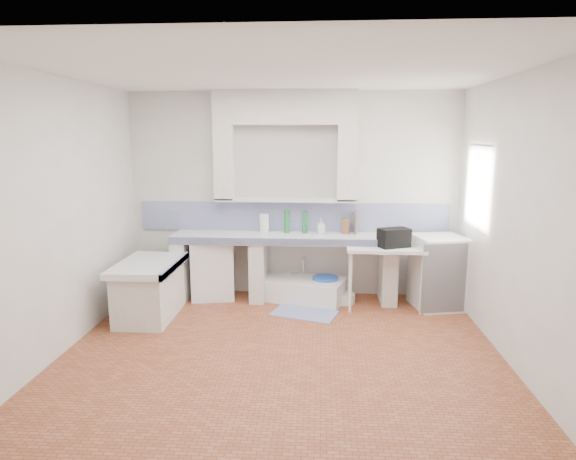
# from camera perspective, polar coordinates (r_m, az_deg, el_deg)

# --- Properties ---
(floor) EXTENTS (4.50, 4.50, 0.00)m
(floor) POSITION_cam_1_polar(r_m,az_deg,el_deg) (5.26, -0.75, -13.96)
(floor) COLOR #9F5537
(floor) RESTS_ON ground
(ceiling) EXTENTS (4.50, 4.50, 0.00)m
(ceiling) POSITION_cam_1_polar(r_m,az_deg,el_deg) (4.81, -0.83, 17.95)
(ceiling) COLOR white
(ceiling) RESTS_ON ground
(wall_back) EXTENTS (4.50, 0.00, 4.50)m
(wall_back) POSITION_cam_1_polar(r_m,az_deg,el_deg) (6.82, 0.56, 4.06)
(wall_back) COLOR silver
(wall_back) RESTS_ON ground
(wall_front) EXTENTS (4.50, 0.00, 4.50)m
(wall_front) POSITION_cam_1_polar(r_m,az_deg,el_deg) (2.90, -3.97, -5.30)
(wall_front) COLOR silver
(wall_front) RESTS_ON ground
(wall_left) EXTENTS (0.00, 4.50, 4.50)m
(wall_left) POSITION_cam_1_polar(r_m,az_deg,el_deg) (5.50, -24.88, 1.41)
(wall_left) COLOR silver
(wall_left) RESTS_ON ground
(wall_right) EXTENTS (0.00, 4.50, 4.50)m
(wall_right) POSITION_cam_1_polar(r_m,az_deg,el_deg) (5.17, 24.91, 0.88)
(wall_right) COLOR silver
(wall_right) RESTS_ON ground
(alcove_mass) EXTENTS (1.90, 0.25, 0.45)m
(alcove_mass) POSITION_cam_1_polar(r_m,az_deg,el_deg) (6.66, -0.37, 14.02)
(alcove_mass) COLOR silver
(alcove_mass) RESTS_ON ground
(window_frame) EXTENTS (0.35, 0.86, 1.06)m
(window_frame) POSITION_cam_1_polar(r_m,az_deg,el_deg) (6.33, 22.69, 4.52)
(window_frame) COLOR #3D2513
(window_frame) RESTS_ON ground
(lace_valance) EXTENTS (0.01, 0.84, 0.24)m
(lace_valance) POSITION_cam_1_polar(r_m,az_deg,el_deg) (6.26, 21.68, 8.03)
(lace_valance) COLOR white
(lace_valance) RESTS_ON ground
(counter_slab) EXTENTS (3.00, 0.60, 0.08)m
(counter_slab) POSITION_cam_1_polar(r_m,az_deg,el_deg) (6.61, -0.46, -0.89)
(counter_slab) COLOR white
(counter_slab) RESTS_ON ground
(counter_lip) EXTENTS (3.00, 0.04, 0.10)m
(counter_lip) POSITION_cam_1_polar(r_m,az_deg,el_deg) (6.34, -0.65, -1.41)
(counter_lip) COLOR navy
(counter_lip) RESTS_ON ground
(counter_pier_left) EXTENTS (0.20, 0.55, 0.82)m
(counter_pier_left) POSITION_cam_1_polar(r_m,az_deg,el_deg) (6.96, -12.06, -4.35)
(counter_pier_left) COLOR silver
(counter_pier_left) RESTS_ON ground
(counter_pier_mid) EXTENTS (0.20, 0.55, 0.82)m
(counter_pier_mid) POSITION_cam_1_polar(r_m,az_deg,el_deg) (6.75, -3.43, -4.59)
(counter_pier_mid) COLOR silver
(counter_pier_mid) RESTS_ON ground
(counter_pier_right) EXTENTS (0.20, 0.55, 0.82)m
(counter_pier_right) POSITION_cam_1_polar(r_m,az_deg,el_deg) (6.76, 11.50, -4.77)
(counter_pier_right) COLOR silver
(counter_pier_right) RESTS_ON ground
(peninsula_top) EXTENTS (0.70, 1.10, 0.08)m
(peninsula_top) POSITION_cam_1_polar(r_m,az_deg,el_deg) (6.22, -15.92, -3.96)
(peninsula_top) COLOR white
(peninsula_top) RESTS_ON ground
(peninsula_base) EXTENTS (0.60, 1.00, 0.62)m
(peninsula_base) POSITION_cam_1_polar(r_m,az_deg,el_deg) (6.32, -15.76, -7.03)
(peninsula_base) COLOR silver
(peninsula_base) RESTS_ON ground
(peninsula_lip) EXTENTS (0.04, 1.10, 0.10)m
(peninsula_lip) POSITION_cam_1_polar(r_m,az_deg,el_deg) (6.12, -13.00, -4.06)
(peninsula_lip) COLOR navy
(peninsula_lip) RESTS_ON ground
(backsplash) EXTENTS (4.27, 0.03, 0.40)m
(backsplash) POSITION_cam_1_polar(r_m,az_deg,el_deg) (6.84, 0.55, 1.55)
(backsplash) COLOR navy
(backsplash) RESTS_ON ground
(stove) EXTENTS (0.66, 0.65, 0.81)m
(stove) POSITION_cam_1_polar(r_m,az_deg,el_deg) (6.89, -8.69, -4.44)
(stove) COLOR white
(stove) RESTS_ON ground
(sink) EXTENTS (1.25, 0.91, 0.27)m
(sink) POSITION_cam_1_polar(r_m,az_deg,el_deg) (6.78, 1.72, -6.95)
(sink) COLOR white
(sink) RESTS_ON ground
(side_table) EXTENTS (1.00, 0.57, 0.04)m
(side_table) POSITION_cam_1_polar(r_m,az_deg,el_deg) (6.51, 11.09, -5.38)
(side_table) COLOR white
(side_table) RESTS_ON ground
(fridge) EXTENTS (0.72, 0.72, 0.94)m
(fridge) POSITION_cam_1_polar(r_m,az_deg,el_deg) (6.70, 17.02, -4.67)
(fridge) COLOR white
(fridge) RESTS_ON ground
(bucket_red) EXTENTS (0.34, 0.34, 0.28)m
(bucket_red) POSITION_cam_1_polar(r_m,az_deg,el_deg) (6.82, -1.11, -6.79)
(bucket_red) COLOR #BE4520
(bucket_red) RESTS_ON ground
(bucket_orange) EXTENTS (0.41, 0.41, 0.30)m
(bucket_orange) POSITION_cam_1_polar(r_m,az_deg,el_deg) (6.68, 1.11, -7.11)
(bucket_orange) COLOR red
(bucket_orange) RESTS_ON ground
(bucket_blue) EXTENTS (0.43, 0.43, 0.33)m
(bucket_blue) POSITION_cam_1_polar(r_m,az_deg,el_deg) (6.75, 4.31, -6.79)
(bucket_blue) COLOR blue
(bucket_blue) RESTS_ON ground
(basin_white) EXTENTS (0.33, 0.33, 0.12)m
(basin_white) POSITION_cam_1_polar(r_m,az_deg,el_deg) (6.72, 6.40, -7.84)
(basin_white) COLOR white
(basin_white) RESTS_ON ground
(water_bottle_a) EXTENTS (0.10, 0.10, 0.31)m
(water_bottle_a) POSITION_cam_1_polar(r_m,az_deg,el_deg) (6.93, 0.68, -6.37)
(water_bottle_a) COLOR silver
(water_bottle_a) RESTS_ON ground
(water_bottle_b) EXTENTS (0.09, 0.09, 0.28)m
(water_bottle_b) POSITION_cam_1_polar(r_m,az_deg,el_deg) (6.92, 2.94, -6.54)
(water_bottle_b) COLOR silver
(water_bottle_b) RESTS_ON ground
(black_bag) EXTENTS (0.44, 0.36, 0.24)m
(black_bag) POSITION_cam_1_polar(r_m,az_deg,el_deg) (6.36, 12.18, -0.88)
(black_bag) COLOR black
(black_bag) RESTS_ON side_table
(green_bottle_a) EXTENTS (0.09, 0.09, 0.31)m
(green_bottle_a) POSITION_cam_1_polar(r_m,az_deg,el_deg) (6.71, -0.15, 0.98)
(green_bottle_a) COLOR #1E7132
(green_bottle_a) RESTS_ON counter_slab
(green_bottle_b) EXTENTS (0.08, 0.08, 0.30)m
(green_bottle_b) POSITION_cam_1_polar(r_m,az_deg,el_deg) (6.71, 1.96, 0.92)
(green_bottle_b) COLOR #1E7132
(green_bottle_b) RESTS_ON counter_slab
(knife_block) EXTENTS (0.11, 0.09, 0.21)m
(knife_block) POSITION_cam_1_polar(r_m,az_deg,el_deg) (6.72, 6.67, 0.47)
(knife_block) COLOR brown
(knife_block) RESTS_ON counter_slab
(cutting_board) EXTENTS (0.02, 0.21, 0.29)m
(cutting_board) POSITION_cam_1_polar(r_m,az_deg,el_deg) (6.72, 7.81, 0.81)
(cutting_board) COLOR brown
(cutting_board) RESTS_ON counter_slab
(paper_towel) EXTENTS (0.14, 0.14, 0.26)m
(paper_towel) POSITION_cam_1_polar(r_m,az_deg,el_deg) (6.75, -2.78, 0.80)
(paper_towel) COLOR white
(paper_towel) RESTS_ON counter_slab
(soap_bottle) EXTENTS (0.11, 0.12, 0.21)m
(soap_bottle) POSITION_cam_1_polar(r_m,az_deg,el_deg) (6.66, 3.83, 0.44)
(soap_bottle) COLOR white
(soap_bottle) RESTS_ON counter_slab
(rug) EXTENTS (0.90, 0.68, 0.01)m
(rug) POSITION_cam_1_polar(r_m,az_deg,el_deg) (6.29, 1.90, -9.63)
(rug) COLOR #353B8C
(rug) RESTS_ON ground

